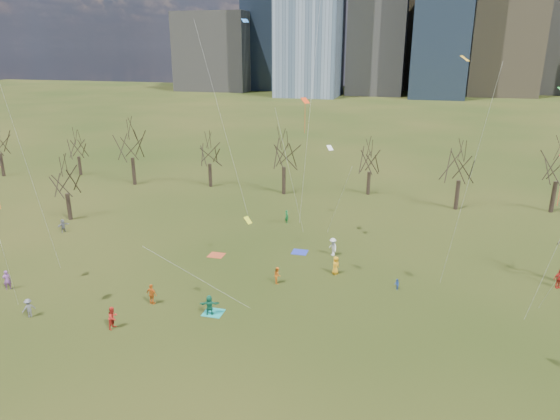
% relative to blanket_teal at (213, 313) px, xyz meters
% --- Properties ---
extents(ground, '(500.00, 500.00, 0.00)m').
position_rel_blanket_teal_xyz_m(ground, '(3.79, -5.14, -0.01)').
color(ground, black).
rests_on(ground, ground).
extents(downtown_skyline, '(212.50, 78.00, 118.00)m').
position_rel_blanket_teal_xyz_m(downtown_skyline, '(1.35, 205.50, 38.99)').
color(downtown_skyline, slate).
rests_on(downtown_skyline, ground).
extents(bare_tree_row, '(113.04, 29.80, 9.50)m').
position_rel_blanket_teal_xyz_m(bare_tree_row, '(3.70, 32.08, 6.10)').
color(bare_tree_row, black).
rests_on(bare_tree_row, ground).
extents(blanket_teal, '(1.60, 1.50, 0.03)m').
position_rel_blanket_teal_xyz_m(blanket_teal, '(0.00, 0.00, 0.00)').
color(blanket_teal, teal).
rests_on(blanket_teal, ground).
extents(blanket_navy, '(1.60, 1.50, 0.03)m').
position_rel_blanket_teal_xyz_m(blanket_navy, '(3.98, 14.13, 0.00)').
color(blanket_navy, '#2434AA').
rests_on(blanket_navy, ground).
extents(blanket_crimson, '(1.60, 1.50, 0.03)m').
position_rel_blanket_teal_xyz_m(blanket_crimson, '(-4.22, 11.06, 0.00)').
color(blanket_crimson, '#B44524').
rests_on(blanket_crimson, ground).
extents(person_2, '(0.78, 0.95, 1.82)m').
position_rel_blanket_teal_xyz_m(person_2, '(-6.53, -4.15, 0.89)').
color(person_2, red).
rests_on(person_2, ground).
extents(person_4, '(1.13, 0.67, 1.81)m').
position_rel_blanket_teal_xyz_m(person_4, '(-5.54, 0.04, 0.89)').
color(person_4, '#D36017').
rests_on(person_4, ground).
extents(person_5, '(1.67, 0.98, 1.72)m').
position_rel_blanket_teal_xyz_m(person_5, '(-0.17, -0.33, 0.85)').
color(person_5, '#186E4F').
rests_on(person_5, ground).
extents(person_7, '(0.74, 0.80, 1.83)m').
position_rel_blanket_teal_xyz_m(person_7, '(-19.35, -0.91, 0.90)').
color(person_7, '#874B96').
rests_on(person_7, ground).
extents(person_8, '(0.49, 0.57, 1.01)m').
position_rel_blanket_teal_xyz_m(person_8, '(14.25, 8.12, 0.49)').
color(person_8, '#264CA6').
rests_on(person_8, ground).
extents(person_9, '(1.34, 1.40, 1.91)m').
position_rel_blanket_teal_xyz_m(person_9, '(7.47, 14.23, 0.94)').
color(person_9, silver).
rests_on(person_9, ground).
extents(person_10, '(1.15, 0.92, 1.82)m').
position_rel_blanket_teal_xyz_m(person_10, '(28.25, 12.25, 0.90)').
color(person_10, red).
rests_on(person_10, ground).
extents(person_11, '(0.93, 1.51, 1.56)m').
position_rel_blanket_teal_xyz_m(person_11, '(-24.11, 12.83, 0.76)').
color(person_11, slate).
rests_on(person_11, ground).
extents(person_12, '(0.90, 1.04, 1.80)m').
position_rel_blanket_teal_xyz_m(person_12, '(8.46, 9.86, 0.88)').
color(person_12, orange).
rests_on(person_12, ground).
extents(person_13, '(0.72, 0.71, 1.68)m').
position_rel_blanket_teal_xyz_m(person_13, '(0.38, 22.61, 0.82)').
color(person_13, '#186E2F').
rests_on(person_13, ground).
extents(person_14, '(0.80, 0.91, 1.56)m').
position_rel_blanket_teal_xyz_m(person_14, '(3.61, 6.62, 0.77)').
color(person_14, orange).
rests_on(person_14, ground).
extents(person_15, '(1.04, 1.17, 1.58)m').
position_rel_blanket_teal_xyz_m(person_15, '(-14.03, -4.42, 0.77)').
color(person_15, slate).
rests_on(person_15, ground).
extents(kites_airborne, '(65.92, 30.15, 34.53)m').
position_rel_blanket_teal_xyz_m(kites_airborne, '(8.46, 6.95, 14.18)').
color(kites_airborne, orange).
rests_on(kites_airborne, ground).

